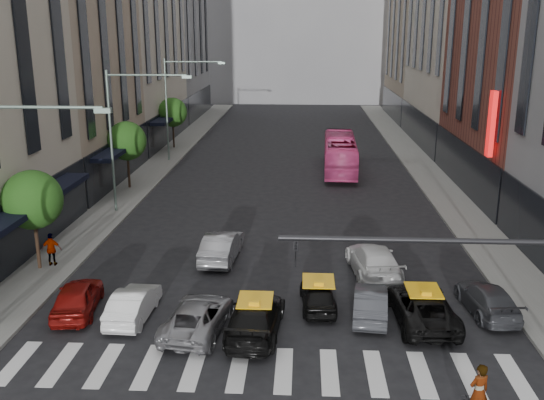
# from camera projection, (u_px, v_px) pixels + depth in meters

# --- Properties ---
(ground) EXTENTS (160.00, 160.00, 0.00)m
(ground) POSITION_uv_depth(u_px,v_px,m) (264.00, 394.00, 19.86)
(ground) COLOR black
(ground) RESTS_ON ground
(sidewalk_left) EXTENTS (3.00, 96.00, 0.15)m
(sidewalk_left) POSITION_uv_depth(u_px,v_px,m) (147.00, 176.00, 49.25)
(sidewalk_left) COLOR slate
(sidewalk_left) RESTS_ON ground
(sidewalk_right) EXTENTS (3.00, 96.00, 0.15)m
(sidewalk_right) POSITION_uv_depth(u_px,v_px,m) (433.00, 179.00, 48.09)
(sidewalk_right) COLOR slate
(sidewalk_right) RESTS_ON ground
(building_left_b) EXTENTS (8.00, 16.00, 24.00)m
(building_left_b) POSITION_uv_depth(u_px,v_px,m) (57.00, 23.00, 44.37)
(building_left_b) COLOR tan
(building_left_b) RESTS_ON ground
(building_left_d) EXTENTS (8.00, 18.00, 30.00)m
(building_left_d) POSITION_uv_depth(u_px,v_px,m) (166.00, 2.00, 79.12)
(building_left_d) COLOR gray
(building_left_d) RESTS_ON ground
(building_right_b) EXTENTS (8.00, 18.00, 26.00)m
(building_right_b) POSITION_uv_depth(u_px,v_px,m) (536.00, 7.00, 41.43)
(building_right_b) COLOR brown
(building_right_b) RESTS_ON ground
(building_right_d) EXTENTS (8.00, 18.00, 28.00)m
(building_right_d) POSITION_uv_depth(u_px,v_px,m) (429.00, 10.00, 77.68)
(building_right_d) COLOR tan
(building_right_d) RESTS_ON ground
(tree_near) EXTENTS (2.88, 2.88, 4.95)m
(tree_near) POSITION_uv_depth(u_px,v_px,m) (32.00, 200.00, 29.07)
(tree_near) COLOR black
(tree_near) RESTS_ON sidewalk_left
(tree_mid) EXTENTS (2.88, 2.88, 4.95)m
(tree_mid) POSITION_uv_depth(u_px,v_px,m) (127.00, 141.00, 44.45)
(tree_mid) COLOR black
(tree_mid) RESTS_ON sidewalk_left
(tree_far) EXTENTS (2.88, 2.88, 4.95)m
(tree_far) POSITION_uv_depth(u_px,v_px,m) (172.00, 112.00, 59.83)
(tree_far) COLOR black
(tree_far) RESTS_ON sidewalk_left
(streetlamp_near) EXTENTS (5.38, 0.25, 9.00)m
(streetlamp_near) POSITION_uv_depth(u_px,v_px,m) (2.00, 186.00, 22.61)
(streetlamp_near) COLOR gray
(streetlamp_near) RESTS_ON sidewalk_left
(streetlamp_mid) EXTENTS (5.38, 0.25, 9.00)m
(streetlamp_mid) POSITION_uv_depth(u_px,v_px,m) (125.00, 123.00, 37.98)
(streetlamp_mid) COLOR gray
(streetlamp_mid) RESTS_ON sidewalk_left
(streetlamp_far) EXTENTS (5.38, 0.25, 9.00)m
(streetlamp_far) POSITION_uv_depth(u_px,v_px,m) (177.00, 96.00, 53.36)
(streetlamp_far) COLOR gray
(streetlamp_far) RESTS_ON sidewalk_left
(traffic_signal) EXTENTS (10.10, 0.20, 6.00)m
(traffic_signal) POSITION_uv_depth(u_px,v_px,m) (529.00, 286.00, 17.29)
(traffic_signal) COLOR black
(traffic_signal) RESTS_ON ground
(liberty_sign) EXTENTS (0.30, 0.70, 4.00)m
(liberty_sign) POSITION_uv_depth(u_px,v_px,m) (491.00, 124.00, 36.82)
(liberty_sign) COLOR red
(liberty_sign) RESTS_ON ground
(car_red) EXTENTS (2.19, 4.27, 1.39)m
(car_red) POSITION_uv_depth(u_px,v_px,m) (77.00, 297.00, 25.46)
(car_red) COLOR maroon
(car_red) RESTS_ON ground
(car_white_front) EXTENTS (1.52, 3.96, 1.29)m
(car_white_front) POSITION_uv_depth(u_px,v_px,m) (133.00, 304.00, 24.96)
(car_white_front) COLOR white
(car_white_front) RESTS_ON ground
(car_silver) EXTENTS (2.68, 4.82, 1.28)m
(car_silver) POSITION_uv_depth(u_px,v_px,m) (198.00, 316.00, 23.89)
(car_silver) COLOR gray
(car_silver) RESTS_ON ground
(taxi_left) EXTENTS (2.31, 4.99, 1.41)m
(taxi_left) POSITION_uv_depth(u_px,v_px,m) (255.00, 317.00, 23.66)
(taxi_left) COLOR black
(taxi_left) RESTS_ON ground
(taxi_center) EXTENTS (1.67, 3.67, 1.22)m
(taxi_center) POSITION_uv_depth(u_px,v_px,m) (318.00, 295.00, 25.88)
(taxi_center) COLOR black
(taxi_center) RESTS_ON ground
(car_grey_mid) EXTENTS (1.76, 3.97, 1.27)m
(car_grey_mid) POSITION_uv_depth(u_px,v_px,m) (371.00, 303.00, 25.08)
(car_grey_mid) COLOR #37383D
(car_grey_mid) RESTS_ON ground
(taxi_right) EXTENTS (2.50, 5.04, 1.37)m
(taxi_right) POSITION_uv_depth(u_px,v_px,m) (422.00, 306.00, 24.62)
(taxi_right) COLOR black
(taxi_right) RESTS_ON ground
(car_grey_curb) EXTENTS (2.13, 4.42, 1.24)m
(car_grey_curb) POSITION_uv_depth(u_px,v_px,m) (487.00, 299.00, 25.45)
(car_grey_curb) COLOR #3A3C42
(car_grey_curb) RESTS_ON ground
(car_row2_left) EXTENTS (1.91, 4.60, 1.48)m
(car_row2_left) POSITION_uv_depth(u_px,v_px,m) (222.00, 246.00, 31.30)
(car_row2_left) COLOR gray
(car_row2_left) RESTS_ON ground
(car_row2_right) EXTENTS (2.64, 5.38, 1.50)m
(car_row2_right) POSITION_uv_depth(u_px,v_px,m) (374.00, 260.00, 29.33)
(car_row2_right) COLOR silver
(car_row2_right) RESTS_ON ground
(bus) EXTENTS (2.87, 10.90, 3.02)m
(bus) POSITION_uv_depth(u_px,v_px,m) (340.00, 154.00, 50.65)
(bus) COLOR #E44388
(bus) RESTS_ON ground
(rider) EXTENTS (0.77, 0.64, 1.82)m
(rider) POSITION_uv_depth(u_px,v_px,m) (481.00, 375.00, 17.83)
(rider) COLOR gray
(rider) RESTS_ON motorcycle
(pedestrian_far) EXTENTS (1.01, 0.47, 1.68)m
(pedestrian_far) POSITION_uv_depth(u_px,v_px,m) (52.00, 249.00, 30.13)
(pedestrian_far) COLOR gray
(pedestrian_far) RESTS_ON sidewalk_left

